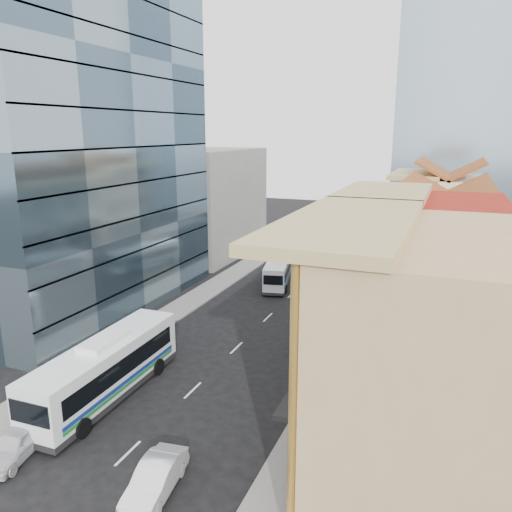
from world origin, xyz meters
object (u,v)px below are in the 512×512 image
at_px(bus_left_far, 279,270).
at_px(sedan_right, 155,479).
at_px(shophouse_tan, 424,360).
at_px(sedan_left, 16,443).
at_px(bus_right, 332,303).
at_px(office_tower, 79,146).
at_px(bus_left_near, 106,368).

bearing_deg(bus_left_far, sedan_right, -93.22).
distance_m(shophouse_tan, sedan_left, 20.86).
distance_m(bus_right, sedan_left, 27.16).
height_order(bus_left_far, sedan_right, bus_left_far).
relative_size(office_tower, bus_left_near, 2.40).
bearing_deg(office_tower, bus_left_far, 41.96).
bearing_deg(office_tower, bus_left_near, -47.82).
xyz_separation_m(bus_left_near, bus_left_far, (2.14, 26.73, -0.44)).
bearing_deg(bus_left_near, bus_left_far, 84.29).
distance_m(office_tower, bus_left_near, 22.57).
bearing_deg(shophouse_tan, sedan_left, -161.76).
xyz_separation_m(bus_left_far, bus_right, (7.97, -8.43, -0.04)).
bearing_deg(sedan_left, bus_right, 55.64).
xyz_separation_m(shophouse_tan, bus_left_near, (-18.61, 0.33, -4.00)).
relative_size(shophouse_tan, office_tower, 0.47).
distance_m(office_tower, sedan_right, 31.66).
height_order(office_tower, bus_left_near, office_tower).
bearing_deg(sedan_left, office_tower, 108.99).
relative_size(office_tower, bus_left_far, 3.07).
distance_m(bus_right, sedan_right, 24.78).
distance_m(bus_left_near, bus_right, 20.92).
xyz_separation_m(office_tower, sedan_left, (11.83, -20.32, -14.24)).
distance_m(shophouse_tan, sedan_right, 13.59).
bearing_deg(sedan_left, sedan_right, -8.94).
relative_size(shophouse_tan, bus_left_far, 1.43).
relative_size(shophouse_tan, bus_left_near, 1.12).
xyz_separation_m(shophouse_tan, sedan_right, (-11.01, -6.00, -5.25)).
bearing_deg(sedan_left, shophouse_tan, 7.04).
bearing_deg(bus_left_far, bus_left_near, -107.17).
bearing_deg(office_tower, shophouse_tan, -24.30).
distance_m(bus_left_far, bus_right, 11.60).
relative_size(bus_left_near, bus_right, 1.31).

